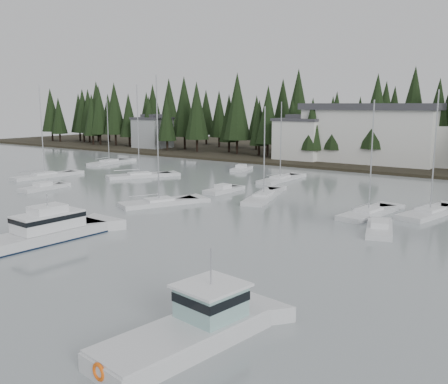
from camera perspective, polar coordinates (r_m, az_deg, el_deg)
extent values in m
cube|color=black|center=(110.76, 21.33, 3.51)|extent=(240.00, 54.00, 1.00)
cube|color=silver|center=(99.91, 8.73, 5.89)|extent=(9.00, 7.00, 7.50)
cube|color=#38383D|center=(99.71, 8.79, 8.18)|extent=(9.54, 7.42, 0.50)
cube|color=#38383D|center=(99.69, 8.80, 8.53)|extent=(4.95, 3.85, 0.80)
cube|color=#999EA0|center=(126.19, -8.17, 6.64)|extent=(8.00, 7.00, 7.00)
cube|color=#38383D|center=(126.02, -8.21, 8.34)|extent=(8.48, 7.42, 0.50)
cube|color=#38383D|center=(126.01, -8.22, 8.61)|extent=(4.40, 3.85, 0.80)
cube|color=silver|center=(97.45, 16.42, 6.23)|extent=(24.00, 10.00, 10.00)
cube|color=#38383D|center=(97.27, 16.57, 9.35)|extent=(25.00, 11.00, 1.20)
cube|color=silver|center=(96.19, 23.54, 4.86)|extent=(10.00, 8.00, 7.00)
cube|color=silver|center=(44.39, -19.90, -5.14)|extent=(3.78, 10.81, 1.55)
cube|color=black|center=(44.42, -19.90, -5.29)|extent=(3.82, 10.86, 0.21)
cube|color=white|center=(44.31, -19.43, -3.14)|extent=(2.95, 5.67, 1.41)
cube|color=black|center=(44.23, -19.46, -2.71)|extent=(3.02, 5.72, 0.39)
cube|color=white|center=(44.09, -19.51, -1.85)|extent=(2.10, 2.86, 0.63)
cylinder|color=#A5A8AD|center=(43.95, -19.57, -0.86)|extent=(0.10, 0.10, 1.07)
cube|color=silver|center=(24.66, -4.64, -17.03)|extent=(4.45, 9.50, 1.49)
cube|color=silver|center=(24.30, -4.67, -15.35)|extent=(4.36, 9.31, 0.14)
cube|color=#8BB6B2|center=(25.12, -1.50, -12.45)|extent=(2.98, 3.08, 1.60)
cube|color=white|center=(24.80, -1.51, -10.62)|extent=(3.35, 3.49, 0.14)
cube|color=black|center=(25.00, -1.50, -11.77)|extent=(3.05, 3.14, 0.46)
cylinder|color=#A5A8AD|center=(24.48, -1.52, -8.49)|extent=(0.08, 0.08, 1.83)
torus|color=#F2590C|center=(22.03, -14.13, -19.32)|extent=(0.81, 0.27, 0.80)
cube|color=silver|center=(98.11, -12.97, 3.16)|extent=(4.24, 9.70, 1.05)
cube|color=white|center=(98.03, -12.99, 3.54)|extent=(2.50, 3.45, 0.30)
cylinder|color=#A5A8AD|center=(97.57, -13.12, 6.87)|extent=(0.14, 0.14, 11.66)
cube|color=silver|center=(79.05, -9.64, 1.67)|extent=(7.23, 10.11, 1.05)
cube|color=white|center=(78.96, -9.65, 2.13)|extent=(3.34, 3.92, 0.30)
cylinder|color=#A5A8AD|center=(78.33, -9.80, 7.01)|extent=(0.14, 0.14, 13.71)
cube|color=silver|center=(60.74, 4.56, -0.74)|extent=(5.50, 11.23, 1.05)
cube|color=white|center=(60.62, 4.57, -0.14)|extent=(2.74, 4.07, 0.30)
cylinder|color=#A5A8AD|center=(59.93, 4.63, 4.71)|extent=(0.14, 0.14, 10.53)
cube|color=silver|center=(55.83, 22.46, -2.44)|extent=(4.70, 9.88, 1.05)
cube|color=white|center=(55.70, 22.51, -1.80)|extent=(2.56, 3.57, 0.30)
cylinder|color=#A5A8AD|center=(54.87, 22.93, 4.34)|extent=(0.14, 0.14, 12.22)
cube|color=silver|center=(53.55, 16.18, -2.58)|extent=(3.76, 9.22, 1.05)
cube|color=white|center=(53.42, 16.22, -1.91)|extent=(2.20, 3.26, 0.30)
cylinder|color=#A5A8AD|center=(52.59, 16.51, 3.96)|extent=(0.14, 0.14, 11.22)
cube|color=silver|center=(82.61, -19.80, 1.57)|extent=(3.12, 10.62, 1.05)
cube|color=white|center=(82.52, -19.83, 2.01)|extent=(1.93, 3.67, 0.30)
cylinder|color=#A5A8AD|center=(81.92, -20.11, 6.67)|extent=(0.14, 0.14, 13.70)
cube|color=silver|center=(57.19, -7.42, -1.47)|extent=(6.37, 9.37, 1.05)
cube|color=white|center=(57.07, -7.43, -0.84)|extent=(3.14, 3.62, 0.30)
cylinder|color=#A5A8AD|center=(56.19, -7.59, 6.03)|extent=(0.14, 0.14, 13.93)
cube|color=silver|center=(74.80, 6.43, 1.27)|extent=(2.61, 9.94, 1.05)
cube|color=white|center=(74.70, 6.44, 1.76)|extent=(1.79, 3.39, 0.30)
cylinder|color=#A5A8AD|center=(74.12, 6.52, 5.92)|extent=(0.14, 0.14, 11.10)
cube|color=silver|center=(70.91, -19.98, 0.30)|extent=(2.57, 6.57, 0.90)
cube|color=white|center=(70.80, -20.02, 0.86)|extent=(1.61, 2.15, 0.55)
cube|color=silver|center=(46.96, 17.33, -4.30)|extent=(4.12, 6.97, 0.90)
cube|color=white|center=(46.79, 17.38, -3.47)|extent=(2.07, 2.47, 0.55)
cube|color=silver|center=(85.79, 1.97, 2.51)|extent=(3.22, 5.38, 0.90)
cube|color=white|center=(85.70, 1.97, 2.97)|extent=(1.80, 1.89, 0.55)
cube|color=silver|center=(64.78, -0.11, 0.04)|extent=(2.54, 5.84, 0.90)
cube|color=white|center=(64.66, -0.11, 0.65)|extent=(1.60, 1.92, 0.55)
sphere|color=black|center=(26.56, -8.30, -15.30)|extent=(0.34, 0.34, 0.34)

